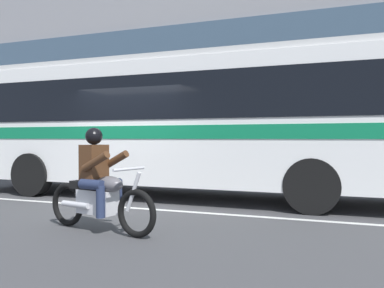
{
  "coord_description": "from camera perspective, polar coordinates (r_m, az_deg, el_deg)",
  "views": [
    {
      "loc": [
        4.53,
        -7.88,
        1.41
      ],
      "look_at": [
        1.79,
        -0.82,
        1.3
      ],
      "focal_mm": 38.69,
      "sensor_mm": 36.0,
      "label": 1
    }
  ],
  "objects": [
    {
      "name": "transit_bus",
      "position": [
        9.84,
        -1.31,
        3.6
      ],
      "size": [
        11.2,
        2.71,
        3.22
      ],
      "color": "white",
      "rests_on": "ground_plane"
    },
    {
      "name": "motorcycle_with_rider",
      "position": [
        6.41,
        -12.7,
        -5.92
      ],
      "size": [
        2.11,
        0.73,
        1.56
      ],
      "color": "black",
      "rests_on": "ground_plane"
    },
    {
      "name": "lane_center_stripe",
      "position": [
        8.69,
        -10.64,
        -8.48
      ],
      "size": [
        26.6,
        0.14,
        0.01
      ],
      "primitive_type": "cube",
      "color": "silver",
      "rests_on": "ground_plane"
    },
    {
      "name": "sidewalk_curb",
      "position": [
        13.81,
        1.98,
        -4.7
      ],
      "size": [
        28.0,
        3.8,
        0.15
      ],
      "primitive_type": "cube",
      "color": "#A39E93",
      "rests_on": "ground_plane"
    },
    {
      "name": "fire_hydrant",
      "position": [
        12.88,
        -5.19,
        -3.13
      ],
      "size": [
        0.22,
        0.3,
        0.75
      ],
      "color": "gold",
      "rests_on": "sidewalk_curb"
    },
    {
      "name": "ground_plane",
      "position": [
        9.2,
        -8.65,
        -7.98
      ],
      "size": [
        60.0,
        60.0,
        0.0
      ],
      "primitive_type": "plane",
      "color": "#3D3D3F"
    }
  ]
}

